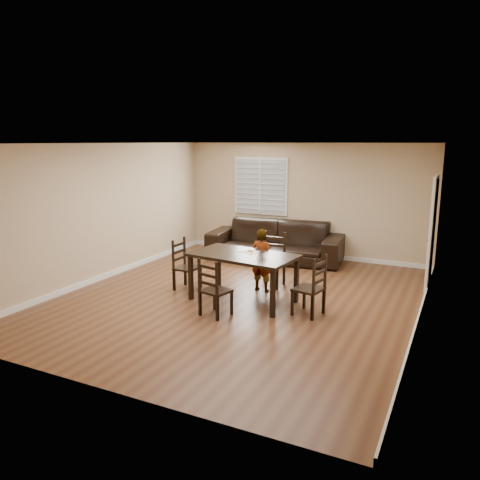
% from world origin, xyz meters
% --- Properties ---
extents(ground, '(7.00, 7.00, 0.00)m').
position_xyz_m(ground, '(0.00, 0.00, 0.00)').
color(ground, brown).
rests_on(ground, ground).
extents(room, '(6.04, 7.04, 2.72)m').
position_xyz_m(room, '(0.04, 0.18, 1.81)').
color(room, tan).
rests_on(room, ground).
extents(dining_table, '(1.90, 1.21, 0.84)m').
position_xyz_m(dining_table, '(0.13, -0.12, 0.75)').
color(dining_table, black).
rests_on(dining_table, ground).
extents(chair_near, '(0.47, 0.44, 1.03)m').
position_xyz_m(chair_near, '(0.24, 1.01, 0.47)').
color(chair_near, black).
rests_on(chair_near, ground).
extents(chair_far, '(0.51, 0.48, 0.95)m').
position_xyz_m(chair_far, '(0.01, -1.04, 0.43)').
color(chair_far, black).
rests_on(chair_far, ground).
extents(chair_left, '(0.41, 0.44, 0.96)m').
position_xyz_m(chair_left, '(-1.21, 0.03, 0.43)').
color(chair_left, black).
rests_on(chair_left, ground).
extents(chair_right, '(0.49, 0.52, 0.99)m').
position_xyz_m(chair_right, '(1.47, -0.28, 0.45)').
color(chair_right, black).
rests_on(chair_right, ground).
extents(child, '(0.45, 0.31, 1.18)m').
position_xyz_m(child, '(0.20, 0.53, 0.59)').
color(child, gray).
rests_on(child, ground).
extents(napkin, '(0.34, 0.34, 0.00)m').
position_xyz_m(napkin, '(0.15, 0.08, 0.84)').
color(napkin, beige).
rests_on(napkin, dining_table).
extents(donut, '(0.10, 0.10, 0.04)m').
position_xyz_m(donut, '(0.17, 0.08, 0.86)').
color(donut, '#B58D41').
rests_on(donut, napkin).
extents(sofa, '(3.20, 1.52, 0.90)m').
position_xyz_m(sofa, '(-0.44, 2.81, 0.45)').
color(sofa, black).
rests_on(sofa, ground).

